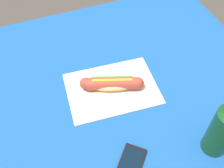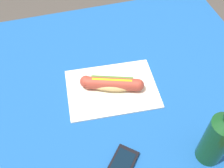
# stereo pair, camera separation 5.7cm
# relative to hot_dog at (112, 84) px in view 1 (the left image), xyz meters

# --- Properties ---
(ground_plane) EXTENTS (6.00, 6.00, 0.00)m
(ground_plane) POSITION_rel_hot_dog_xyz_m (0.07, 0.03, -0.81)
(ground_plane) COLOR #47423D
(ground_plane) RESTS_ON ground
(dining_table) EXTENTS (1.04, 0.94, 0.78)m
(dining_table) POSITION_rel_hot_dog_xyz_m (0.07, 0.03, -0.18)
(dining_table) COLOR brown
(dining_table) RESTS_ON ground
(paper_wrapper) EXTENTS (0.34, 0.25, 0.01)m
(paper_wrapper) POSITION_rel_hot_dog_xyz_m (-0.00, -0.00, -0.03)
(paper_wrapper) COLOR silver
(paper_wrapper) RESTS_ON dining_table
(hot_dog) EXTENTS (0.22, 0.11, 0.05)m
(hot_dog) POSITION_rel_hot_dog_xyz_m (0.00, 0.00, 0.00)
(hot_dog) COLOR #E5BC75
(hot_dog) RESTS_ON paper_wrapper
(cell_phone) EXTENTS (0.14, 0.15, 0.01)m
(cell_phone) POSITION_rel_hot_dog_xyz_m (-0.06, -0.30, -0.02)
(cell_phone) COLOR black
(cell_phone) RESTS_ON dining_table
(soda_bottle) EXTENTS (0.08, 0.08, 0.25)m
(soda_bottle) POSITION_rel_hot_dog_xyz_m (0.21, -0.32, 0.08)
(soda_bottle) COLOR #14471E
(soda_bottle) RESTS_ON dining_table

